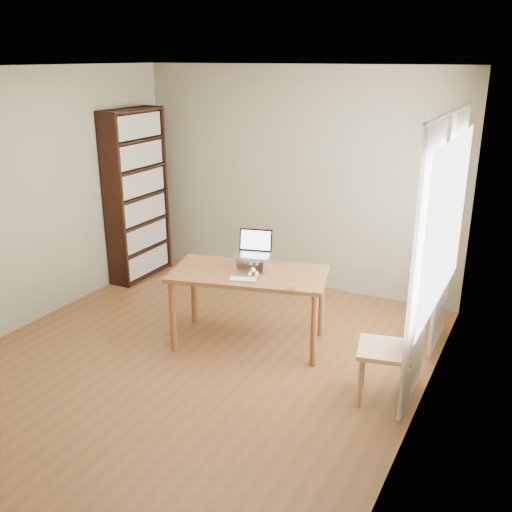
{
  "coord_description": "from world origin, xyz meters",
  "views": [
    {
      "loc": [
        2.67,
        -3.87,
        2.69
      ],
      "look_at": [
        0.36,
        0.54,
        0.93
      ],
      "focal_mm": 40.0,
      "sensor_mm": 36.0,
      "label": 1
    }
  ],
  "objects_px": {
    "bookshelf": "(137,196)",
    "cat": "(257,262)",
    "chair": "(394,345)",
    "keyboard": "(243,279)",
    "desk": "(249,281)",
    "laptop": "(256,249)"
  },
  "relations": [
    {
      "from": "bookshelf",
      "to": "cat",
      "type": "relative_size",
      "value": 4.37
    },
    {
      "from": "chair",
      "to": "keyboard",
      "type": "bearing_deg",
      "value": 162.21
    },
    {
      "from": "keyboard",
      "to": "bookshelf",
      "type": "bearing_deg",
      "value": 129.12
    },
    {
      "from": "desk",
      "to": "keyboard",
      "type": "xyz_separation_m",
      "value": [
        0.06,
        -0.22,
        0.1
      ]
    },
    {
      "from": "bookshelf",
      "to": "desk",
      "type": "bearing_deg",
      "value": -25.13
    },
    {
      "from": "desk",
      "to": "cat",
      "type": "height_order",
      "value": "cat"
    },
    {
      "from": "cat",
      "to": "chair",
      "type": "bearing_deg",
      "value": -40.95
    },
    {
      "from": "laptop",
      "to": "cat",
      "type": "height_order",
      "value": "laptop"
    },
    {
      "from": "laptop",
      "to": "chair",
      "type": "bearing_deg",
      "value": -32.61
    },
    {
      "from": "bookshelf",
      "to": "chair",
      "type": "height_order",
      "value": "bookshelf"
    },
    {
      "from": "keyboard",
      "to": "cat",
      "type": "distance_m",
      "value": 0.34
    },
    {
      "from": "bookshelf",
      "to": "keyboard",
      "type": "bearing_deg",
      "value": -29.19
    },
    {
      "from": "desk",
      "to": "chair",
      "type": "relative_size",
      "value": 1.69
    },
    {
      "from": "keyboard",
      "to": "cat",
      "type": "height_order",
      "value": "cat"
    },
    {
      "from": "cat",
      "to": "desk",
      "type": "bearing_deg",
      "value": -128.16
    },
    {
      "from": "desk",
      "to": "laptop",
      "type": "distance_m",
      "value": 0.31
    },
    {
      "from": "desk",
      "to": "chair",
      "type": "height_order",
      "value": "chair"
    },
    {
      "from": "laptop",
      "to": "keyboard",
      "type": "bearing_deg",
      "value": -95.84
    },
    {
      "from": "bookshelf",
      "to": "chair",
      "type": "bearing_deg",
      "value": -20.29
    },
    {
      "from": "bookshelf",
      "to": "keyboard",
      "type": "distance_m",
      "value": 2.49
    },
    {
      "from": "laptop",
      "to": "keyboard",
      "type": "distance_m",
      "value": 0.4
    },
    {
      "from": "laptop",
      "to": "keyboard",
      "type": "height_order",
      "value": "laptop"
    }
  ]
}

